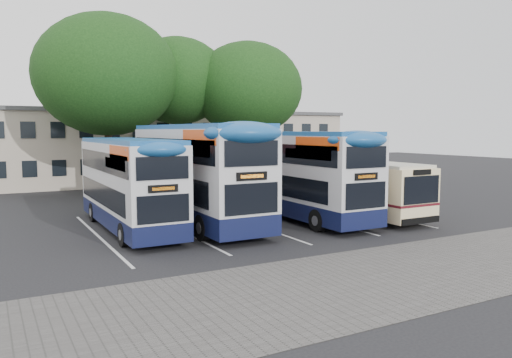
{
  "coord_description": "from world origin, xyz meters",
  "views": [
    {
      "loc": [
        -14.83,
        -16.24,
        4.46
      ],
      "look_at": [
        -3.23,
        5.0,
        2.1
      ],
      "focal_mm": 35.0,
      "sensor_mm": 36.0,
      "label": 1
    }
  ],
  "objects_px": {
    "lamp_post": "(267,123)",
    "bus_single": "(351,184)",
    "tree_mid": "(178,81)",
    "bus_dd_mid": "(195,169)",
    "bus_dd_right": "(296,170)",
    "bus_dd_left": "(128,180)",
    "tree_left": "(107,75)",
    "tree_right": "(248,89)"
  },
  "relations": [
    {
      "from": "lamp_post",
      "to": "bus_single",
      "type": "bearing_deg",
      "value": -103.63
    },
    {
      "from": "tree_mid",
      "to": "bus_dd_mid",
      "type": "height_order",
      "value": "tree_mid"
    },
    {
      "from": "bus_single",
      "to": "bus_dd_right",
      "type": "bearing_deg",
      "value": 170.83
    },
    {
      "from": "bus_dd_left",
      "to": "bus_dd_mid",
      "type": "height_order",
      "value": "bus_dd_mid"
    },
    {
      "from": "bus_dd_mid",
      "to": "bus_dd_right",
      "type": "height_order",
      "value": "bus_dd_mid"
    },
    {
      "from": "tree_mid",
      "to": "bus_dd_right",
      "type": "height_order",
      "value": "tree_mid"
    },
    {
      "from": "bus_dd_left",
      "to": "bus_dd_right",
      "type": "xyz_separation_m",
      "value": [
        8.3,
        -1.01,
        0.18
      ]
    },
    {
      "from": "tree_left",
      "to": "lamp_post",
      "type": "bearing_deg",
      "value": 8.83
    },
    {
      "from": "bus_dd_mid",
      "to": "tree_mid",
      "type": "bearing_deg",
      "value": 73.55
    },
    {
      "from": "lamp_post",
      "to": "tree_right",
      "type": "relative_size",
      "value": 0.83
    },
    {
      "from": "tree_right",
      "to": "bus_dd_left",
      "type": "height_order",
      "value": "tree_right"
    },
    {
      "from": "lamp_post",
      "to": "tree_mid",
      "type": "bearing_deg",
      "value": -172.41
    },
    {
      "from": "tree_mid",
      "to": "bus_dd_right",
      "type": "distance_m",
      "value": 15.01
    },
    {
      "from": "tree_right",
      "to": "bus_dd_right",
      "type": "bearing_deg",
      "value": -105.76
    },
    {
      "from": "tree_left",
      "to": "bus_dd_mid",
      "type": "bearing_deg",
      "value": -82.88
    },
    {
      "from": "tree_mid",
      "to": "bus_dd_left",
      "type": "height_order",
      "value": "tree_mid"
    },
    {
      "from": "bus_dd_left",
      "to": "lamp_post",
      "type": "bearing_deg",
      "value": 42.53
    },
    {
      "from": "tree_right",
      "to": "bus_single",
      "type": "xyz_separation_m",
      "value": [
        -0.1,
        -12.01,
        -5.86
      ]
    },
    {
      "from": "tree_left",
      "to": "bus_dd_right",
      "type": "height_order",
      "value": "tree_left"
    },
    {
      "from": "tree_left",
      "to": "bus_dd_mid",
      "type": "xyz_separation_m",
      "value": [
        1.48,
        -11.87,
        -5.5
      ]
    },
    {
      "from": "bus_dd_mid",
      "to": "bus_dd_right",
      "type": "relative_size",
      "value": 1.07
    },
    {
      "from": "tree_mid",
      "to": "bus_single",
      "type": "xyz_separation_m",
      "value": [
        4.44,
        -14.37,
        -6.41
      ]
    },
    {
      "from": "tree_left",
      "to": "bus_single",
      "type": "height_order",
      "value": "tree_left"
    },
    {
      "from": "bus_dd_left",
      "to": "bus_single",
      "type": "height_order",
      "value": "bus_dd_left"
    },
    {
      "from": "tree_mid",
      "to": "bus_dd_mid",
      "type": "bearing_deg",
      "value": -106.45
    },
    {
      "from": "tree_mid",
      "to": "bus_dd_right",
      "type": "xyz_separation_m",
      "value": [
        1.29,
        -13.86,
        -5.61
      ]
    },
    {
      "from": "bus_single",
      "to": "tree_right",
      "type": "bearing_deg",
      "value": 89.53
    },
    {
      "from": "lamp_post",
      "to": "tree_mid",
      "type": "relative_size",
      "value": 0.81
    },
    {
      "from": "tree_left",
      "to": "bus_dd_mid",
      "type": "relative_size",
      "value": 1.07
    },
    {
      "from": "tree_mid",
      "to": "lamp_post",
      "type": "bearing_deg",
      "value": 7.59
    },
    {
      "from": "bus_dd_mid",
      "to": "bus_dd_right",
      "type": "distance_m",
      "value": 5.19
    },
    {
      "from": "lamp_post",
      "to": "tree_left",
      "type": "bearing_deg",
      "value": -171.17
    },
    {
      "from": "bus_dd_right",
      "to": "bus_dd_left",
      "type": "bearing_deg",
      "value": 173.07
    },
    {
      "from": "bus_dd_right",
      "to": "bus_dd_mid",
      "type": "bearing_deg",
      "value": 169.07
    },
    {
      "from": "bus_dd_left",
      "to": "bus_single",
      "type": "distance_m",
      "value": 11.57
    },
    {
      "from": "bus_dd_mid",
      "to": "bus_single",
      "type": "bearing_deg",
      "value": -10.26
    },
    {
      "from": "tree_right",
      "to": "bus_dd_right",
      "type": "distance_m",
      "value": 12.98
    },
    {
      "from": "tree_right",
      "to": "bus_dd_mid",
      "type": "distance_m",
      "value": 14.28
    },
    {
      "from": "tree_mid",
      "to": "tree_left",
      "type": "bearing_deg",
      "value": -169.26
    },
    {
      "from": "bus_single",
      "to": "bus_dd_left",
      "type": "bearing_deg",
      "value": 172.45
    },
    {
      "from": "tree_left",
      "to": "tree_right",
      "type": "bearing_deg",
      "value": -7.85
    },
    {
      "from": "tree_left",
      "to": "tree_mid",
      "type": "bearing_deg",
      "value": 10.74
    }
  ]
}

